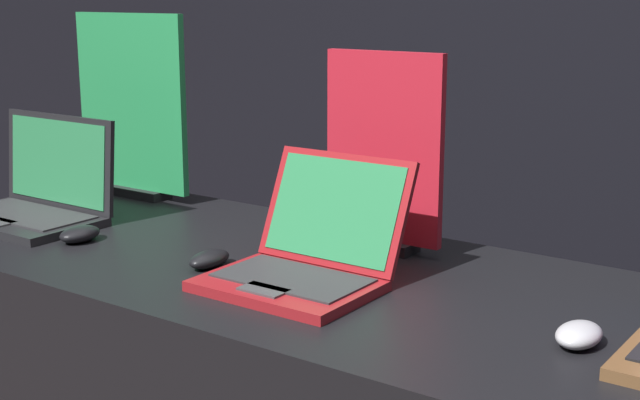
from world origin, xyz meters
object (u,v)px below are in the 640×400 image
Objects in this scene: mouse_front at (80,234)px; promo_stand_middle at (384,157)px; mouse_back at (579,335)px; laptop_middle at (307,255)px; laptop_front at (35,196)px; mouse_middle at (209,259)px; promo_stand_front at (132,110)px.

mouse_front is 0.71m from promo_stand_middle.
mouse_back is (0.54, -0.28, -0.19)m from promo_stand_middle.
promo_stand_middle reaches higher than mouse_front.
promo_stand_middle reaches higher than laptop_middle.
promo_stand_middle is at bearing 18.19° from laptop_front.
mouse_middle is (0.61, -0.04, -0.04)m from laptop_front.
mouse_front is 0.23× the size of promo_stand_middle.
laptop_middle is 0.77× the size of promo_stand_middle.
promo_stand_front is 4.76× the size of mouse_middle.
laptop_front is 0.91× the size of promo_stand_middle.
laptop_middle is at bearing -0.35° from laptop_front.
promo_stand_middle is (0.59, 0.34, 0.19)m from mouse_front.
mouse_front is at bearing -176.96° from mouse_back.
laptop_front reaches higher than laptop_middle.
promo_stand_front is 0.92m from laptop_middle.
promo_stand_middle is (0.00, 0.28, 0.15)m from laptop_middle.
mouse_front is at bearing -58.44° from promo_stand_front.
laptop_front is 0.79× the size of promo_stand_front.
promo_stand_front is at bearing 148.85° from mouse_middle.
promo_stand_front is 0.75m from mouse_middle.
mouse_front is at bearing -175.69° from mouse_middle.
mouse_front is at bearing -149.78° from promo_stand_middle.
laptop_front is 0.89m from promo_stand_middle.
mouse_middle is 0.77m from mouse_back.
promo_stand_middle reaches higher than mouse_middle.
promo_stand_front is 1.44m from mouse_back.
promo_stand_front is at bearing 176.25° from promo_stand_middle.
promo_stand_middle is (0.22, 0.32, 0.19)m from mouse_middle.
mouse_front is 0.37m from mouse_middle.
mouse_back is (0.54, -0.00, -0.04)m from laptop_middle.
mouse_front is 0.31× the size of laptop_middle.
promo_stand_front reaches higher than laptop_front.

